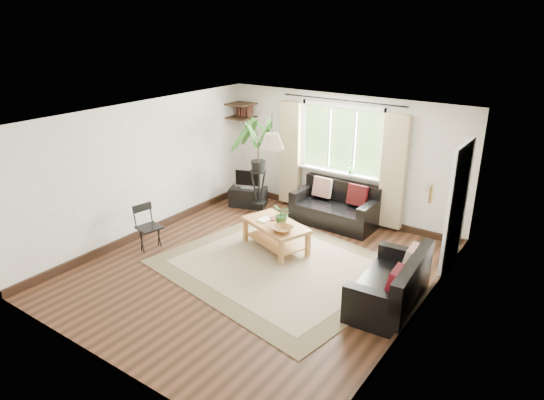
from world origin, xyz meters
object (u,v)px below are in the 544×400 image
Objects in this scene: sofa_right at (389,281)px; coffee_table at (276,236)px; folding_chair at (149,228)px; palm_stand at (258,167)px; tv_stand at (248,197)px; sofa_back at (335,205)px.

sofa_right is 1.30× the size of coffee_table.
folding_chair is at bearing -144.87° from coffee_table.
coffee_table is (-2.23, 0.50, -0.12)m from sofa_right.
sofa_right is 3.89m from palm_stand.
palm_stand reaches higher than sofa_right.
sofa_right is 0.80× the size of palm_stand.
sofa_right is 2.08× the size of tv_stand.
sofa_back reaches higher than coffee_table.
sofa_back is 1.36× the size of coffee_table.
palm_stand reaches higher than sofa_back.
sofa_back reaches higher than sofa_right.
sofa_right is (1.92, -2.03, -0.02)m from sofa_back.
sofa_right is at bearing -45.65° from sofa_back.
coffee_table is (-0.31, -1.53, -0.14)m from sofa_back.
palm_stand is at bearing 136.14° from coffee_table.
folding_chair reaches higher than sofa_right.
folding_chair is at bearing -102.28° from palm_stand.
sofa_back is 2.17× the size of tv_stand.
palm_stand is at bearing -119.99° from sofa_right.
coffee_table is 1.60× the size of tv_stand.
coffee_table is 0.62× the size of palm_stand.
sofa_right is at bearing -68.46° from folding_chair.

